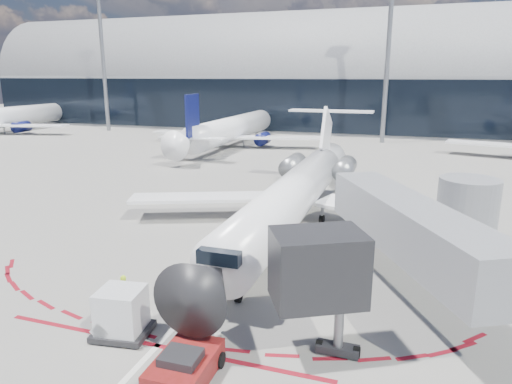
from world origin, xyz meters
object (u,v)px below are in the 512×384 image
(pushback_tug, at_px, (185,366))
(uld_container, at_px, (122,313))
(regional_jet, at_px, (296,192))
(ramp_worker, at_px, (124,291))

(pushback_tug, xyz_separation_m, uld_container, (-3.66, 1.72, 0.46))
(regional_jet, height_order, ramp_worker, regional_jet)
(pushback_tug, bearing_deg, regional_jet, 89.63)
(pushback_tug, bearing_deg, ramp_worker, 141.71)
(regional_jet, height_order, uld_container, regional_jet)
(regional_jet, distance_m, ramp_worker, 14.06)
(regional_jet, bearing_deg, ramp_worker, -109.70)
(regional_jet, relative_size, uld_container, 12.82)
(pushback_tug, xyz_separation_m, ramp_worker, (-4.91, 3.73, 0.25))
(ramp_worker, relative_size, uld_container, 0.67)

